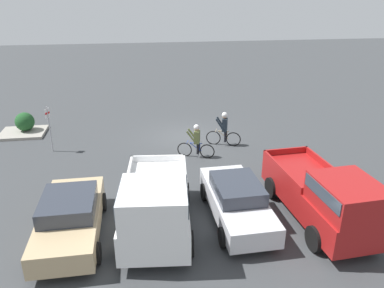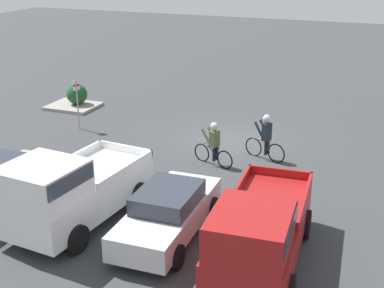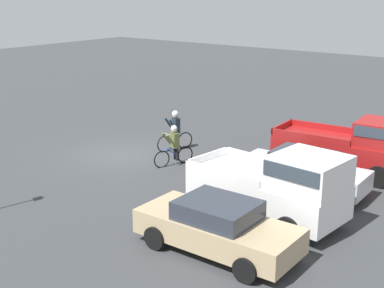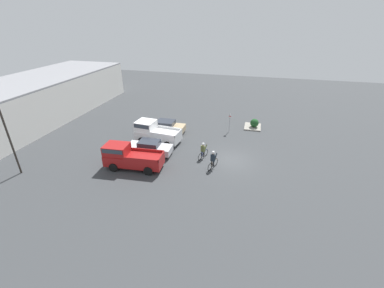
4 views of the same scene
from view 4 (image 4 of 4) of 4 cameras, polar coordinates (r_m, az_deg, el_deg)
The scene contains 12 objects.
ground_plane at distance 25.52m, azimuth 8.51°, elevation -3.58°, with size 80.00×80.00×0.00m, color #383A3D.
warehouse_building at distance 37.64m, azimuth -36.87°, elevation 5.75°, with size 40.08×10.14×5.30m.
pickup_truck_0 at distance 24.27m, azimuth -13.87°, elevation -2.68°, with size 2.40×5.44×2.24m.
sedan_0 at distance 26.35m, azimuth -9.42°, elevation -0.78°, with size 1.98×4.58×1.46m.
pickup_truck_1 at distance 28.71m, azimuth -8.37°, elevation 2.69°, with size 2.67×5.09×2.34m.
sedan_1 at distance 31.12m, azimuth -5.84°, elevation 3.89°, with size 2.07×4.58×1.49m.
cyclist_0 at distance 25.26m, azimuth 2.46°, elevation -1.37°, with size 1.75×0.70×1.70m.
cyclist_1 at distance 23.60m, azimuth 4.67°, elevation -3.42°, with size 1.73×0.68×1.82m.
fire_lane_sign at distance 31.15m, azimuth 8.35°, elevation 5.08°, with size 0.16×0.28×2.34m.
lamppost at distance 26.37m, azimuth -35.86°, elevation 2.24°, with size 0.36×0.36×6.95m.
curb_island at distance 33.51m, azimuth 13.31°, elevation 3.74°, with size 2.42×2.01×0.15m, color gray.
shrub at distance 33.15m, azimuth 13.70°, elevation 4.57°, with size 1.05×1.05×1.05m.
Camera 4 is at (-22.05, -1.72, 12.73)m, focal length 24.00 mm.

